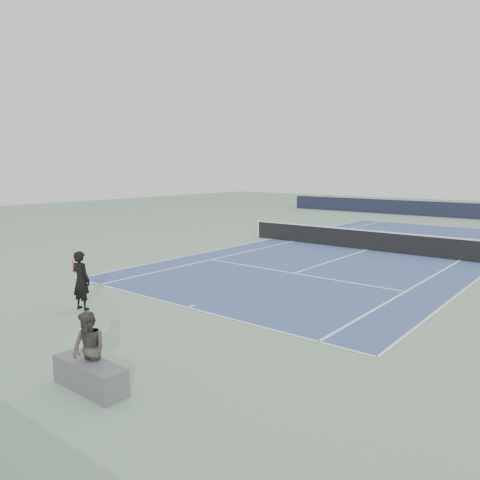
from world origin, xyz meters
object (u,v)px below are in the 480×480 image
Objects in this scene: tennis_ball at (57,312)px; spectator_bench at (89,362)px; tennis_net at (367,240)px; tennis_player at (81,280)px.

tennis_ball is 4.94m from spectator_bench.
tennis_net is 16.48m from spectator_bench.
tennis_net is 13.95m from tennis_player.
spectator_bench reaches higher than tennis_ball.
tennis_ball is (-2.40, -14.39, -0.47)m from tennis_net.
tennis_player is at bearing 148.91° from spectator_bench.
tennis_ball is at bearing -112.29° from tennis_player.
tennis_player is 1.02m from tennis_ball.
tennis_player is at bearing -98.88° from tennis_net.
spectator_bench is at bearing -82.65° from tennis_net.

